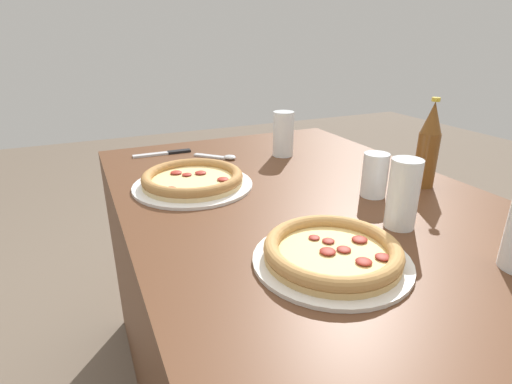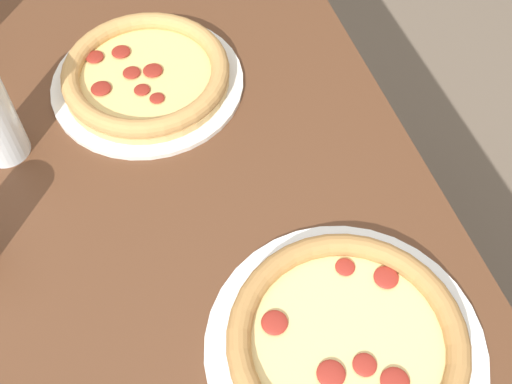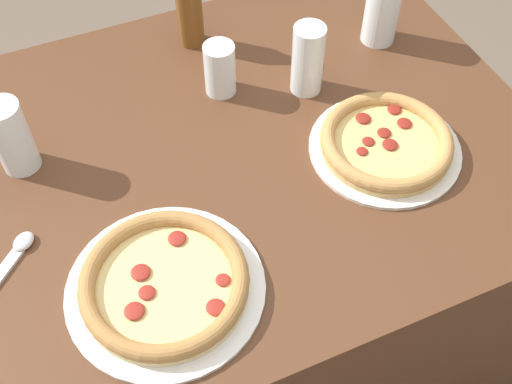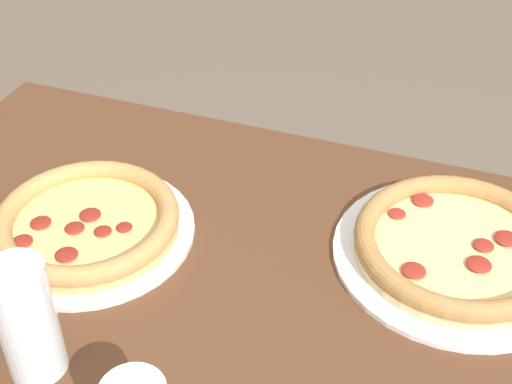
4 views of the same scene
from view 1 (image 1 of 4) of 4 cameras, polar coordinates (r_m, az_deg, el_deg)
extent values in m
cube|color=#56331E|center=(1.25, 5.78, -16.51)|extent=(1.30, 0.92, 0.76)
cylinder|color=silver|center=(0.76, 10.74, -9.55)|extent=(0.29, 0.29, 0.01)
cylinder|color=tan|center=(0.76, 10.79, -8.91)|extent=(0.25, 0.25, 0.01)
cylinder|color=#E5C170|center=(0.75, 10.83, -8.41)|extent=(0.22, 0.22, 0.00)
torus|color=tan|center=(0.75, 10.87, -7.96)|extent=(0.25, 0.25, 0.03)
ellipsoid|color=maroon|center=(0.80, 14.58, -6.57)|extent=(0.03, 0.03, 0.01)
ellipsoid|color=maroon|center=(0.76, 12.44, -8.00)|extent=(0.03, 0.03, 0.01)
ellipsoid|color=maroon|center=(0.78, 10.30, -6.88)|extent=(0.02, 0.02, 0.01)
ellipsoid|color=maroon|center=(0.73, 15.15, -9.55)|extent=(0.03, 0.03, 0.01)
ellipsoid|color=maroon|center=(0.75, 17.67, -8.83)|extent=(0.03, 0.03, 0.01)
ellipsoid|color=maroon|center=(0.74, 10.21, -8.34)|extent=(0.03, 0.03, 0.01)
ellipsoid|color=maroon|center=(0.79, 8.31, -6.44)|extent=(0.02, 0.02, 0.00)
cylinder|color=white|center=(1.11, -8.98, 0.99)|extent=(0.33, 0.33, 0.01)
cylinder|color=#E5C689|center=(1.11, -9.01, 1.47)|extent=(0.27, 0.27, 0.01)
cylinder|color=#EACC7F|center=(1.11, -9.03, 1.83)|extent=(0.24, 0.24, 0.00)
torus|color=#AD7A42|center=(1.11, -9.05, 2.17)|extent=(0.28, 0.28, 0.03)
ellipsoid|color=maroon|center=(1.08, -4.75, 1.86)|extent=(0.03, 0.03, 0.01)
ellipsoid|color=maroon|center=(1.15, -11.34, 2.75)|extent=(0.03, 0.03, 0.01)
ellipsoid|color=maroon|center=(1.14, -7.91, 2.76)|extent=(0.03, 0.03, 0.01)
ellipsoid|color=maroon|center=(1.04, -12.14, 0.46)|extent=(0.03, 0.03, 0.01)
ellipsoid|color=maroon|center=(1.02, -9.52, 0.24)|extent=(0.02, 0.02, 0.01)
ellipsoid|color=maroon|center=(1.13, -9.84, 2.49)|extent=(0.03, 0.03, 0.01)
cylinder|color=white|center=(1.06, 16.60, 2.34)|extent=(0.06, 0.06, 0.11)
cylinder|color=silver|center=(1.07, 16.47, 1.19)|extent=(0.05, 0.05, 0.06)
cylinder|color=white|center=(1.37, 3.92, 8.27)|extent=(0.07, 0.07, 0.15)
cylinder|color=orange|center=(1.37, 3.90, 7.54)|extent=(0.06, 0.06, 0.11)
cylinder|color=white|center=(0.90, 20.28, -0.26)|extent=(0.07, 0.07, 0.15)
cylinder|color=maroon|center=(0.92, 20.01, -2.23)|extent=(0.05, 0.05, 0.08)
cylinder|color=brown|center=(1.18, 23.12, 4.22)|extent=(0.06, 0.06, 0.15)
cone|color=brown|center=(1.15, 23.97, 9.70)|extent=(0.05, 0.05, 0.08)
cylinder|color=gold|center=(1.14, 24.33, 11.97)|extent=(0.02, 0.02, 0.01)
cube|color=black|center=(1.44, -10.93, 5.69)|extent=(0.03, 0.08, 0.01)
cube|color=silver|center=(1.43, -14.84, 5.17)|extent=(0.02, 0.12, 0.01)
cube|color=silver|center=(1.37, -6.52, 5.10)|extent=(0.10, 0.10, 0.01)
ellipsoid|color=silver|center=(1.34, -3.76, 4.99)|extent=(0.05, 0.05, 0.01)
camera|label=2|loc=(1.35, -5.23, 35.61)|focal=45.00mm
camera|label=3|loc=(1.23, -48.49, 41.48)|focal=45.00mm
camera|label=4|loc=(1.44, 24.35, 30.67)|focal=50.00mm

